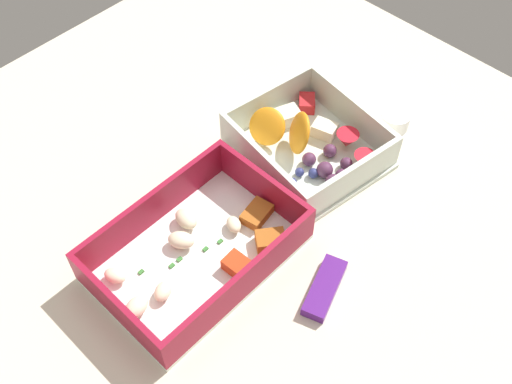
# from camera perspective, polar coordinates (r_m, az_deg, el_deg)

# --- Properties ---
(table_surface) EXTENTS (0.80, 0.80, 0.02)m
(table_surface) POSITION_cam_1_polar(r_m,az_deg,el_deg) (0.69, -1.14, -2.15)
(table_surface) COLOR beige
(table_surface) RESTS_ON ground
(pasta_container) EXTENTS (0.21, 0.14, 0.05)m
(pasta_container) POSITION_cam_1_polar(r_m,az_deg,el_deg) (0.64, -5.33, -5.38)
(pasta_container) COLOR white
(pasta_container) RESTS_ON table_surface
(fruit_bowl) EXTENTS (0.16, 0.18, 0.06)m
(fruit_bowl) POSITION_cam_1_polar(r_m,az_deg,el_deg) (0.73, 4.89, 4.53)
(fruit_bowl) COLOR silver
(fruit_bowl) RESTS_ON table_surface
(candy_bar) EXTENTS (0.07, 0.05, 0.01)m
(candy_bar) POSITION_cam_1_polar(r_m,az_deg,el_deg) (0.63, 6.37, -8.80)
(candy_bar) COLOR #51197A
(candy_bar) RESTS_ON table_surface
(paper_cup_liner) EXTENTS (0.04, 0.04, 0.02)m
(paper_cup_liner) POSITION_cam_1_polar(r_m,az_deg,el_deg) (0.78, 12.73, 6.51)
(paper_cup_liner) COLOR white
(paper_cup_liner) RESTS_ON table_surface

